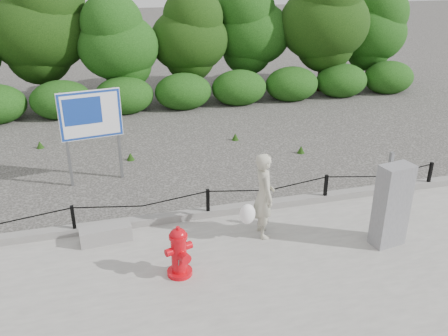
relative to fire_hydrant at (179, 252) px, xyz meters
name	(u,v)px	position (x,y,z in m)	size (l,w,h in m)	color
ground	(208,220)	(0.86, 1.68, -0.50)	(90.00, 90.00, 0.00)	#2D2B28
sidewalk	(237,279)	(0.86, -0.32, -0.46)	(14.00, 4.00, 0.08)	gray
curb	(207,213)	(0.86, 1.73, -0.35)	(14.00, 0.22, 0.14)	slate
chain_barrier	(208,200)	(0.86, 1.68, -0.04)	(10.06, 0.06, 0.60)	black
treeline	(165,31)	(1.50, 10.65, 1.94)	(20.04, 3.75, 4.61)	black
fire_hydrant	(179,252)	(0.00, 0.00, 0.00)	(0.52, 0.52, 0.87)	red
pedestrian	(263,196)	(1.66, 0.79, 0.37)	(0.70, 0.60, 1.59)	#A8A590
concrete_block	(106,234)	(-1.10, 1.32, -0.27)	(0.90, 0.32, 0.29)	gray
utility_cabinet	(392,205)	(3.71, -0.06, 0.34)	(0.62, 0.45, 1.66)	gray
advertising_sign	(91,119)	(-1.18, 4.06, 1.02)	(1.34, 0.29, 2.15)	slate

